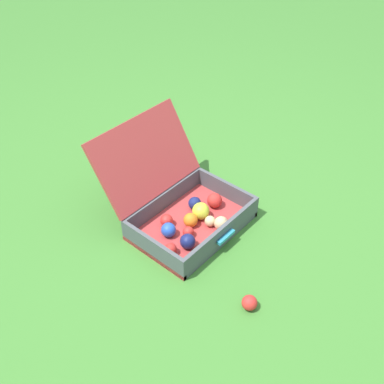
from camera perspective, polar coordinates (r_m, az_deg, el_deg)
ground_plane at (r=2.16m, az=-0.15°, el=-5.10°), size 16.00×16.00×0.00m
open_suitcase at (r=2.15m, az=-1.40°, el=-1.69°), size 0.54×0.61×0.45m
stray_ball_on_grass at (r=1.86m, az=7.24°, el=-13.65°), size 0.06×0.06×0.06m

